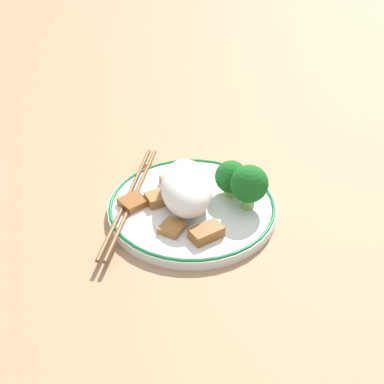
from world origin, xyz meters
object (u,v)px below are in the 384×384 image
Objects in this scene: plate at (192,207)px; chopsticks at (130,199)px; broccoli_back_left at (249,184)px; broccoli_back_center at (231,177)px.

chopsticks is at bearing 78.52° from plate.
chopsticks is at bearing 79.58° from broccoli_back_left.
plate is 0.93× the size of chopsticks.
broccoli_back_left reaches higher than plate.
broccoli_back_left is 0.04m from broccoli_back_center.
broccoli_back_left is (-0.01, -0.07, 0.04)m from plate.
broccoli_back_center is at bearing -88.92° from chopsticks.
chopsticks is (-0.00, 0.13, -0.02)m from broccoli_back_center.
plate is at bearing -101.48° from chopsticks.
plate is 0.08m from chopsticks.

